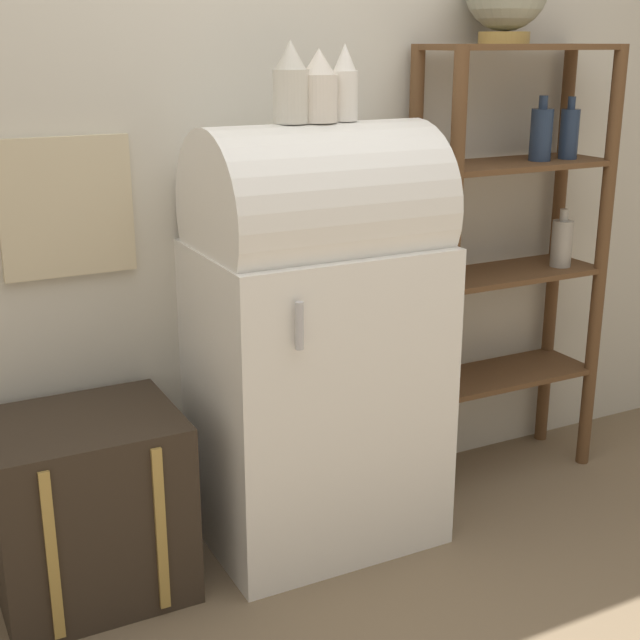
% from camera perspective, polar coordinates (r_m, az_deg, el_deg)
% --- Properties ---
extents(ground_plane, '(12.00, 12.00, 0.00)m').
position_cam_1_polar(ground_plane, '(2.98, 2.27, -15.68)').
color(ground_plane, '#7A664C').
extents(wall_back, '(7.00, 0.09, 2.70)m').
position_cam_1_polar(wall_back, '(3.02, -2.98, 12.16)').
color(wall_back, beige).
rests_on(wall_back, ground_plane).
extents(refrigerator, '(0.75, 0.59, 1.39)m').
position_cam_1_polar(refrigerator, '(2.88, -0.22, -1.08)').
color(refrigerator, white).
rests_on(refrigerator, ground_plane).
extents(suitcase_trunk, '(0.56, 0.46, 0.57)m').
position_cam_1_polar(suitcase_trunk, '(2.83, -14.61, -11.48)').
color(suitcase_trunk, '#33281E').
rests_on(suitcase_trunk, ground_plane).
extents(shelf_unit, '(0.74, 0.30, 1.62)m').
position_cam_1_polar(shelf_unit, '(3.38, 12.25, 5.10)').
color(shelf_unit, brown).
rests_on(shelf_unit, ground_plane).
extents(vase_left, '(0.11, 0.11, 0.24)m').
position_cam_1_polar(vase_left, '(2.71, -1.89, 14.81)').
color(vase_left, beige).
rests_on(vase_left, refrigerator).
extents(vase_center, '(0.11, 0.11, 0.21)m').
position_cam_1_polar(vase_center, '(2.74, -0.07, 14.62)').
color(vase_center, silver).
rests_on(vase_center, refrigerator).
extents(vase_right, '(0.08, 0.08, 0.23)m').
position_cam_1_polar(vase_right, '(2.79, 1.59, 14.79)').
color(vase_right, white).
rests_on(vase_right, refrigerator).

